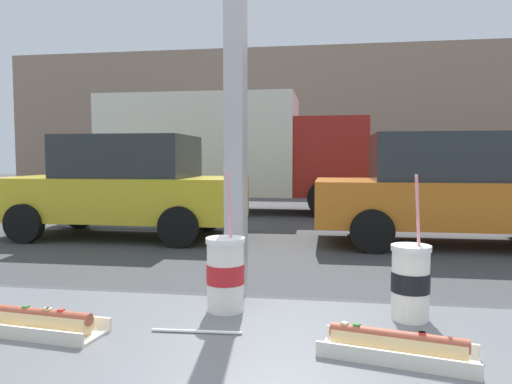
{
  "coord_description": "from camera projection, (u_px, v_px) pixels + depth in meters",
  "views": [
    {
      "loc": [
        0.25,
        -1.19,
        1.37
      ],
      "look_at": [
        -0.34,
        2.69,
        1.09
      ],
      "focal_mm": 33.7,
      "sensor_mm": 36.0,
      "label": 1
    }
  ],
  "objects": [
    {
      "name": "sidewalk_strip",
      "position": [
        285.0,
        376.0,
        2.88
      ],
      "size": [
        16.0,
        2.8,
        0.14
      ],
      "primitive_type": "cube",
      "color": "gray",
      "rests_on": "ground"
    },
    {
      "name": "hotdog_tray_far",
      "position": [
        397.0,
        346.0,
        0.87
      ],
      "size": [
        0.29,
        0.15,
        0.05
      ],
      "color": "silver",
      "rests_on": "window_counter"
    },
    {
      "name": "box_truck",
      "position": [
        228.0,
        149.0,
        12.39
      ],
      "size": [
        6.67,
        2.44,
        2.96
      ],
      "color": "silver",
      "rests_on": "ground"
    },
    {
      "name": "loose_straw",
      "position": [
        197.0,
        332.0,
        0.99
      ],
      "size": [
        0.19,
        0.02,
        0.01
      ],
      "primitive_type": "cylinder",
      "rotation": [
        0.0,
        1.57,
        0.05
      ],
      "color": "white",
      "rests_on": "window_counter"
    },
    {
      "name": "parked_car_orange",
      "position": [
        452.0,
        189.0,
        7.58
      ],
      "size": [
        4.37,
        1.96,
        1.76
      ],
      "color": "orange",
      "rests_on": "ground"
    },
    {
      "name": "ground_plane",
      "position": [
        315.0,
        230.0,
        9.19
      ],
      "size": [
        60.0,
        60.0,
        0.0
      ],
      "primitive_type": "plane",
      "color": "#424244"
    },
    {
      "name": "building_facade_far",
      "position": [
        323.0,
        120.0,
        20.42
      ],
      "size": [
        28.0,
        1.2,
        6.02
      ],
      "primitive_type": "cube",
      "color": "gray",
      "rests_on": "ground"
    },
    {
      "name": "soda_cup_left",
      "position": [
        410.0,
        281.0,
        1.07
      ],
      "size": [
        0.09,
        0.09,
        0.33
      ],
      "color": "white",
      "rests_on": "window_counter"
    },
    {
      "name": "hotdog_tray_near",
      "position": [
        40.0,
        322.0,
        0.99
      ],
      "size": [
        0.29,
        0.13,
        0.05
      ],
      "color": "beige",
      "rests_on": "window_counter"
    },
    {
      "name": "soda_cup_right",
      "position": [
        225.0,
        273.0,
        1.13
      ],
      "size": [
        0.09,
        0.09,
        0.33
      ],
      "color": "silver",
      "rests_on": "window_counter"
    },
    {
      "name": "parked_car_yellow",
      "position": [
        125.0,
        186.0,
        8.4
      ],
      "size": [
        4.19,
        1.95,
        1.76
      ],
      "color": "gold",
      "rests_on": "ground"
    }
  ]
}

